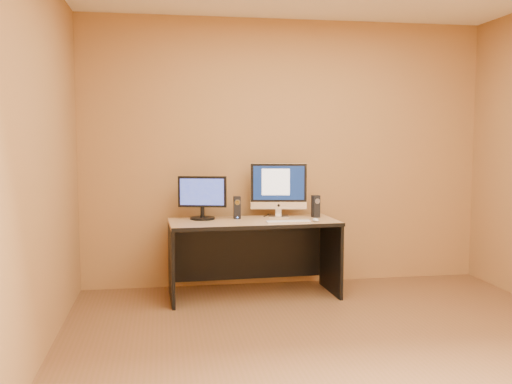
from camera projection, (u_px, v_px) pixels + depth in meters
floor at (350, 356)px, 3.80m from camera, size 4.00×4.00×0.00m
walls at (353, 161)px, 3.67m from camera, size 4.00×4.00×2.60m
desk at (253, 258)px, 5.21m from camera, size 1.54×0.72×0.70m
imac at (279, 189)px, 5.41m from camera, size 0.57×0.29×0.52m
second_monitor at (202, 198)px, 5.24m from camera, size 0.50×0.33×0.40m
speaker_left at (237, 208)px, 5.29m from camera, size 0.07×0.07×0.21m
speaker_right at (316, 206)px, 5.38m from camera, size 0.08×0.08×0.21m
keyboard at (289, 222)px, 5.05m from camera, size 0.41×0.11×0.02m
mouse at (316, 220)px, 5.10m from camera, size 0.06×0.10×0.03m
cable_a at (274, 215)px, 5.51m from camera, size 0.11×0.19×0.01m
cable_b at (267, 215)px, 5.49m from camera, size 0.09×0.15×0.01m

